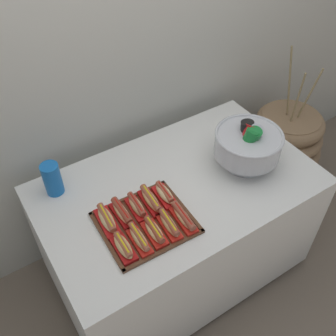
# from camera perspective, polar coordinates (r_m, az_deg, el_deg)

# --- Properties ---
(ground_plane) EXTENTS (10.00, 10.00, 0.00)m
(ground_plane) POSITION_cam_1_polar(r_m,az_deg,el_deg) (2.54, 1.22, -14.07)
(ground_plane) COLOR #7A6B5B
(back_wall) EXTENTS (6.00, 0.10, 2.60)m
(back_wall) POSITION_cam_1_polar(r_m,az_deg,el_deg) (2.02, -7.55, 18.54)
(back_wall) COLOR beige
(back_wall) RESTS_ON ground_plane
(buffet_table) EXTENTS (1.40, 0.85, 0.75)m
(buffet_table) POSITION_cam_1_polar(r_m,az_deg,el_deg) (2.22, 1.37, -8.69)
(buffet_table) COLOR white
(buffet_table) RESTS_ON ground_plane
(floor_vase) EXTENTS (0.54, 0.54, 1.13)m
(floor_vase) POSITION_cam_1_polar(r_m,az_deg,el_deg) (2.87, 16.28, 1.95)
(floor_vase) COLOR #896B4C
(floor_vase) RESTS_ON ground_plane
(serving_tray) EXTENTS (0.42, 0.37, 0.01)m
(serving_tray) POSITION_cam_1_polar(r_m,az_deg,el_deg) (1.78, -3.31, -8.02)
(serving_tray) COLOR #56331E
(serving_tray) RESTS_ON buffet_table
(hot_dog_0) EXTENTS (0.07, 0.16, 0.06)m
(hot_dog_0) POSITION_cam_1_polar(r_m,az_deg,el_deg) (1.68, -6.55, -11.38)
(hot_dog_0) COLOR #B21414
(hot_dog_0) RESTS_ON serving_tray
(hot_dog_1) EXTENTS (0.06, 0.17, 0.06)m
(hot_dog_1) POSITION_cam_1_polar(r_m,az_deg,el_deg) (1.69, -4.26, -10.29)
(hot_dog_1) COLOR red
(hot_dog_1) RESTS_ON serving_tray
(hot_dog_2) EXTENTS (0.07, 0.16, 0.06)m
(hot_dog_2) POSITION_cam_1_polar(r_m,az_deg,el_deg) (1.71, -2.01, -9.28)
(hot_dog_2) COLOR red
(hot_dog_2) RESTS_ON serving_tray
(hot_dog_3) EXTENTS (0.07, 0.17, 0.06)m
(hot_dog_3) POSITION_cam_1_polar(r_m,az_deg,el_deg) (1.74, 0.16, -8.23)
(hot_dog_3) COLOR red
(hot_dog_3) RESTS_ON serving_tray
(hot_dog_4) EXTENTS (0.07, 0.18, 0.06)m
(hot_dog_4) POSITION_cam_1_polar(r_m,az_deg,el_deg) (1.76, 2.27, -7.25)
(hot_dog_4) COLOR red
(hot_dog_4) RESTS_ON serving_tray
(hot_dog_5) EXTENTS (0.08, 0.18, 0.06)m
(hot_dog_5) POSITION_cam_1_polar(r_m,az_deg,el_deg) (1.77, -8.93, -7.49)
(hot_dog_5) COLOR red
(hot_dog_5) RESTS_ON serving_tray
(hot_dog_6) EXTENTS (0.06, 0.18, 0.06)m
(hot_dog_6) POSITION_cam_1_polar(r_m,az_deg,el_deg) (1.79, -6.75, -6.51)
(hot_dog_6) COLOR #B21414
(hot_dog_6) RESTS_ON serving_tray
(hot_dog_7) EXTENTS (0.07, 0.16, 0.06)m
(hot_dog_7) POSITION_cam_1_polar(r_m,az_deg,el_deg) (1.81, -4.61, -5.62)
(hot_dog_7) COLOR red
(hot_dog_7) RESTS_ON serving_tray
(hot_dog_8) EXTENTS (0.07, 0.18, 0.06)m
(hot_dog_8) POSITION_cam_1_polar(r_m,az_deg,el_deg) (1.83, -2.52, -4.71)
(hot_dog_8) COLOR #B21414
(hot_dog_8) RESTS_ON serving_tray
(hot_dog_9) EXTENTS (0.08, 0.16, 0.06)m
(hot_dog_9) POSITION_cam_1_polar(r_m,az_deg,el_deg) (1.85, -0.49, -3.83)
(hot_dog_9) COLOR red
(hot_dog_9) RESTS_ON serving_tray
(punch_bowl) EXTENTS (0.34, 0.34, 0.26)m
(punch_bowl) POSITION_cam_1_polar(r_m,az_deg,el_deg) (1.99, 11.64, 3.55)
(punch_bowl) COLOR silver
(punch_bowl) RESTS_ON buffet_table
(cup_stack) EXTENTS (0.09, 0.09, 0.17)m
(cup_stack) POSITION_cam_1_polar(r_m,az_deg,el_deg) (1.93, -16.58, -1.54)
(cup_stack) COLOR blue
(cup_stack) RESTS_ON buffet_table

